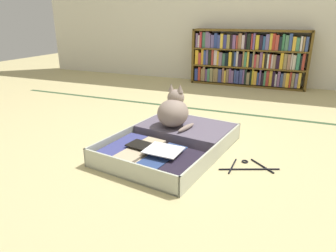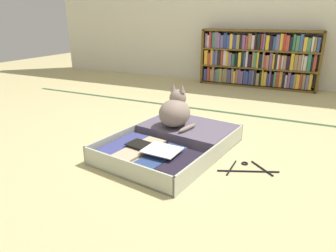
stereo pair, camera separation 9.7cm
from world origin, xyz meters
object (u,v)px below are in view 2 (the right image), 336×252
at_px(bookshelf, 257,59).
at_px(clothes_hanger, 247,168).
at_px(open_suitcase, 175,141).
at_px(black_cat, 176,111).

distance_m(bookshelf, clothes_hanger, 2.43).
height_order(open_suitcase, black_cat, black_cat).
distance_m(black_cat, clothes_hanger, 0.65).
relative_size(bookshelf, clothes_hanger, 4.35).
relative_size(open_suitcase, clothes_hanger, 2.99).
bearing_deg(clothes_hanger, black_cat, 158.64).
xyz_separation_m(open_suitcase, black_cat, (-0.05, 0.13, 0.18)).
distance_m(open_suitcase, black_cat, 0.22).
distance_m(bookshelf, open_suitcase, 2.30).
bearing_deg(open_suitcase, black_cat, 113.00).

